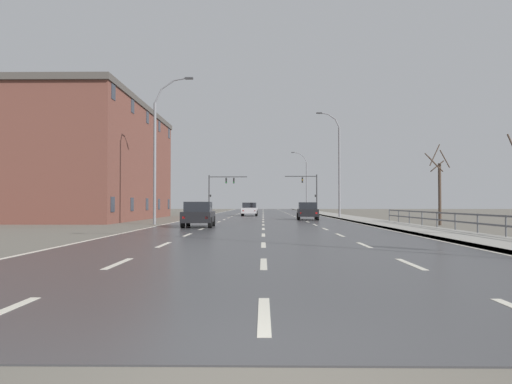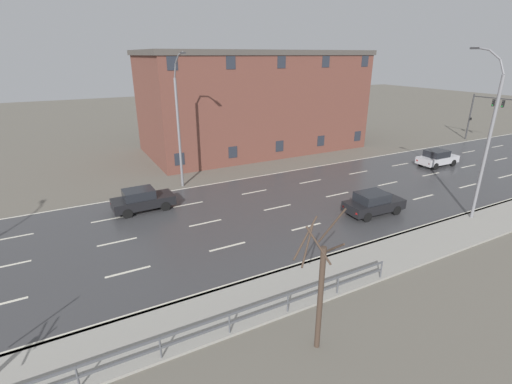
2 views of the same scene
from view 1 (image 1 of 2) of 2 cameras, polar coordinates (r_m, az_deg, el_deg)
name	(u,v)px [view 1 (image 1 of 2)]	position (r m, az deg, el deg)	size (l,w,h in m)	color
ground_plane	(263,218)	(52.46, 0.84, -3.00)	(160.00, 160.00, 0.12)	#666056
road_asphalt_strip	(263,215)	(64.45, 0.84, -2.63)	(14.00, 120.00, 0.03)	#3D3D3F
sidewalk_right	(328,214)	(65.00, 8.29, -2.56)	(3.00, 120.00, 0.12)	gray
guardrail	(455,218)	(27.30, 22.03, -2.84)	(0.07, 26.46, 1.00)	#515459
street_lamp_midground	(338,166)	(49.85, 9.45, 2.98)	(2.38, 0.24, 10.62)	slate
street_lamp_distant	(305,183)	(86.62, 5.74, 1.09)	(2.76, 0.24, 10.52)	slate
street_lamp_left_bank	(158,152)	(35.29, -11.31, 4.51)	(2.77, 0.24, 10.36)	slate
traffic_signal_right	(311,188)	(73.02, 6.36, 0.48)	(4.80, 0.36, 5.73)	#38383A
traffic_signal_left	(219,187)	(72.13, -4.29, 0.61)	(5.64, 0.36, 5.61)	#38383A
car_mid_centre	(308,211)	(44.15, 5.97, -2.19)	(1.97, 4.17, 1.57)	black
car_near_left	(250,209)	(57.85, -0.75, -1.99)	(1.88, 4.12, 1.57)	#B7B7BC
car_far_left	(199,214)	(30.63, -6.65, -2.57)	(1.92, 4.15, 1.57)	black
brick_building	(86,162)	(48.65, -19.10, 3.26)	(11.75, 23.82, 10.58)	brown
bare_tree_mid	(439,188)	(35.39, 20.41, 0.42)	(1.55, 1.60, 5.54)	#423328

